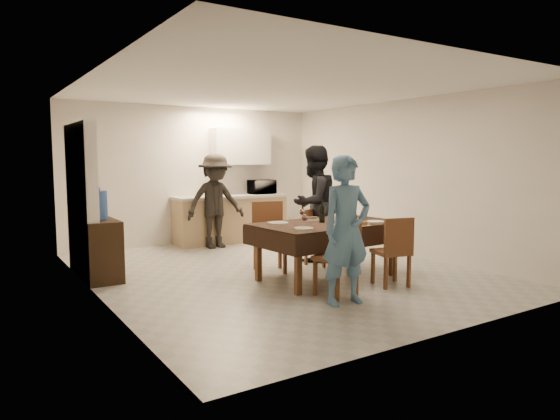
{
  "coord_description": "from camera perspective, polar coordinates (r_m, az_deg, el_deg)",
  "views": [
    {
      "loc": [
        -3.78,
        -5.97,
        1.64
      ],
      "look_at": [
        -0.17,
        -0.3,
        0.93
      ],
      "focal_mm": 32.0,
      "sensor_mm": 36.0,
      "label": 1
    }
  ],
  "objects": [
    {
      "name": "upper_cabinet",
      "position": [
        9.96,
        -4.53,
        7.21
      ],
      "size": [
        1.2,
        0.34,
        0.7
      ],
      "primitive_type": "cube",
      "color": "silver",
      "rests_on": "wall_back"
    },
    {
      "name": "plate_near_right",
      "position": [
        6.92,
        10.87,
        -1.31
      ],
      "size": [
        0.24,
        0.24,
        0.01
      ],
      "primitive_type": "cylinder",
      "color": "white",
      "rests_on": "dining_table"
    },
    {
      "name": "wall_right",
      "position": [
        8.67,
        13.95,
        3.6
      ],
      "size": [
        0.02,
        6.0,
        2.6
      ],
      "primitive_type": "cube",
      "color": "silver",
      "rests_on": "floor"
    },
    {
      "name": "wine_glass_a",
      "position": [
        6.22,
        2.84,
        -1.24
      ],
      "size": [
        0.08,
        0.08,
        0.18
      ],
      "primitive_type": null,
      "color": "white",
      "rests_on": "dining_table"
    },
    {
      "name": "floor",
      "position": [
        7.25,
        -0.18,
        -7.04
      ],
      "size": [
        5.0,
        6.0,
        0.02
      ],
      "primitive_type": "cube",
      "color": "#AEAEA9",
      "rests_on": "ground"
    },
    {
      "name": "wall_front",
      "position": [
        4.82,
        19.3,
        1.67
      ],
      "size": [
        5.0,
        0.02,
        2.6
      ],
      "primitive_type": "cube",
      "color": "silver",
      "rests_on": "floor"
    },
    {
      "name": "stub_partition",
      "position": [
        7.32,
        -21.72,
        0.98
      ],
      "size": [
        0.15,
        1.4,
        2.1
      ],
      "primitive_type": "cube",
      "color": "white",
      "rests_on": "floor"
    },
    {
      "name": "kitchen_worktop",
      "position": [
        9.72,
        -5.65,
        1.54
      ],
      "size": [
        2.24,
        0.64,
        0.05
      ],
      "primitive_type": "cube",
      "color": "#B9BAB4",
      "rests_on": "kitchen_base_cabinet"
    },
    {
      "name": "kitchen_base_cabinet",
      "position": [
        9.77,
        -5.63,
        -1.12
      ],
      "size": [
        2.2,
        0.6,
        0.86
      ],
      "primitive_type": "cube",
      "color": "tan",
      "rests_on": "floor"
    },
    {
      "name": "chair_far_left",
      "position": [
        7.05,
        -0.77,
        -2.34
      ],
      "size": [
        0.59,
        0.61,
        0.54
      ],
      "rotation": [
        0.0,
        0.0,
        2.77
      ],
      "color": "brown",
      "rests_on": "floor"
    },
    {
      "name": "person_far",
      "position": [
        7.9,
        3.89,
        0.74
      ],
      "size": [
        1.05,
        0.92,
        1.83
      ],
      "primitive_type": "imported",
      "rotation": [
        0.0,
        0.0,
        3.44
      ],
      "color": "black",
      "rests_on": "floor"
    },
    {
      "name": "plate_near_left",
      "position": [
        6.16,
        2.72,
        -2.09
      ],
      "size": [
        0.24,
        0.24,
        0.01
      ],
      "primitive_type": "cylinder",
      "color": "white",
      "rests_on": "dining_table"
    },
    {
      "name": "savoury_tart",
      "position": [
        6.52,
        8.16,
        -1.53
      ],
      "size": [
        0.42,
        0.33,
        0.05
      ],
      "primitive_type": "cube",
      "rotation": [
        0.0,
        0.0,
        -0.08
      ],
      "color": "#AC6D32",
      "rests_on": "dining_table"
    },
    {
      "name": "chair_near_left",
      "position": [
        5.86,
        6.97,
        -4.52
      ],
      "size": [
        0.49,
        0.5,
        0.5
      ],
      "rotation": [
        0.0,
        0.0,
        0.18
      ],
      "color": "brown",
      "rests_on": "floor"
    },
    {
      "name": "mushroom_dish",
      "position": [
        6.94,
        3.67,
        -1.09
      ],
      "size": [
        0.2,
        0.2,
        0.03
      ],
      "primitive_type": "cylinder",
      "color": "white",
      "rests_on": "dining_table"
    },
    {
      "name": "plate_far_left",
      "position": [
        6.65,
        -0.26,
        -1.47
      ],
      "size": [
        0.27,
        0.27,
        0.02
      ],
      "primitive_type": "cylinder",
      "color": "white",
      "rests_on": "dining_table"
    },
    {
      "name": "wall_left",
      "position": [
        6.11,
        -20.42,
        2.47
      ],
      "size": [
        0.02,
        6.0,
        2.6
      ],
      "primitive_type": "cube",
      "color": "silver",
      "rests_on": "floor"
    },
    {
      "name": "chair_near_right",
      "position": [
        6.47,
        13.12,
        -3.85
      ],
      "size": [
        0.5,
        0.5,
        0.48
      ],
      "rotation": [
        0.0,
        0.0,
        -0.26
      ],
      "color": "brown",
      "rests_on": "floor"
    },
    {
      "name": "person_near",
      "position": [
        5.59,
        7.59,
        -2.31
      ],
      "size": [
        0.64,
        0.45,
        1.67
      ],
      "primitive_type": "imported",
      "rotation": [
        0.0,
        0.0,
        -0.09
      ],
      "color": "#517CA4",
      "rests_on": "floor"
    },
    {
      "name": "water_jug",
      "position": [
        7.06,
        -20.14,
        0.52
      ],
      "size": [
        0.26,
        0.26,
        0.38
      ],
      "primitive_type": "cylinder",
      "color": "#3860BF",
      "rests_on": "console"
    },
    {
      "name": "wine_bottle",
      "position": [
        6.75,
        4.83,
        -0.13
      ],
      "size": [
        0.08,
        0.08,
        0.31
      ],
      "primitive_type": null,
      "color": "black",
      "rests_on": "dining_table"
    },
    {
      "name": "dining_table",
      "position": [
        6.76,
        5.41,
        -1.75
      ],
      "size": [
        2.02,
        1.26,
        0.76
      ],
      "rotation": [
        0.0,
        0.0,
        0.06
      ],
      "color": "black",
      "rests_on": "floor"
    },
    {
      "name": "plate_far_right",
      "position": [
        7.36,
        7.66,
        -0.81
      ],
      "size": [
        0.25,
        0.25,
        0.01
      ],
      "primitive_type": "cylinder",
      "color": "white",
      "rests_on": "dining_table"
    },
    {
      "name": "chair_far_right",
      "position": [
        7.59,
        4.97,
        -2.5
      ],
      "size": [
        0.51,
        0.52,
        0.46
      ],
      "rotation": [
        0.0,
        0.0,
        3.56
      ],
      "color": "brown",
      "rests_on": "floor"
    },
    {
      "name": "wine_glass_b",
      "position": [
        7.28,
        7.63,
        -0.17
      ],
      "size": [
        0.09,
        0.09,
        0.2
      ],
      "primitive_type": null,
      "color": "white",
      "rests_on": "dining_table"
    },
    {
      "name": "salad_bowl",
      "position": [
        7.08,
        6.44,
        -0.87
      ],
      "size": [
        0.16,
        0.16,
        0.06
      ],
      "primitive_type": "cylinder",
      "color": "white",
      "rests_on": "dining_table"
    },
    {
      "name": "wine_glass_c",
      "position": [
        6.86,
        2.56,
        -0.56
      ],
      "size": [
        0.08,
        0.08,
        0.18
      ],
      "primitive_type": null,
      "color": "white",
      "rests_on": "dining_table"
    },
    {
      "name": "microwave",
      "position": [
        10.05,
        -2.09,
        2.65
      ],
      "size": [
        0.5,
        0.34,
        0.28
      ],
      "primitive_type": "imported",
      "rotation": [
        0.0,
        0.0,
        3.14
      ],
      "color": "silver",
      "rests_on": "kitchen_worktop"
    },
    {
      "name": "person_kitchen",
      "position": [
        9.08,
        -7.4,
        0.99
      ],
      "size": [
        1.1,
        0.63,
        1.7
      ],
      "primitive_type": "imported",
      "color": "black",
      "rests_on": "floor"
    },
    {
      "name": "wall_back",
      "position": [
        9.74,
        -9.69,
        3.94
      ],
      "size": [
        5.0,
        0.02,
        2.6
      ],
      "primitive_type": "cube",
      "color": "silver",
      "rests_on": "floor"
    },
    {
      "name": "console",
      "position": [
        7.14,
        -19.97,
        -4.27
      ],
      "size": [
        0.44,
        0.88,
        0.81
      ],
      "primitive_type": "cube",
      "color": "black",
      "rests_on": "floor"
    },
    {
      "name": "ceiling",
      "position": [
        7.13,
        -0.18,
        13.78
      ],
      "size": [
        5.0,
        6.0,
        0.02
      ],
      "primitive_type": "cube",
      "color": "white",
      "rests_on": "wall_back"
    },
    {
      "name": "water_pitcher",
      "position": [
        6.92,
        7.96,
        -0.42
      ],
      "size": [
        0.14,
        0.14,
        0.21
      ],
      "primitive_type": "cylinder",
      "color": "white",
      "rests_on": "dining_table"
    }
  ]
}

